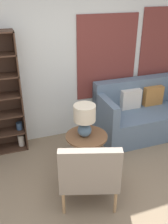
# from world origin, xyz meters

# --- Properties ---
(ground_plane) EXTENTS (14.00, 14.00, 0.00)m
(ground_plane) POSITION_xyz_m (0.00, 0.00, 0.00)
(ground_plane) COLOR #847056
(wall_back) EXTENTS (6.40, 0.08, 2.70)m
(wall_back) POSITION_xyz_m (0.07, 2.03, 1.35)
(wall_back) COLOR silver
(wall_back) RESTS_ON ground_plane
(armchair) EXTENTS (0.84, 0.80, 0.88)m
(armchair) POSITION_xyz_m (-0.07, 0.34, 0.49)
(armchair) COLOR tan
(armchair) RESTS_ON ground_plane
(couch) EXTENTS (1.67, 0.83, 0.94)m
(couch) POSITION_xyz_m (1.43, 1.60, 0.36)
(couch) COLOR slate
(couch) RESTS_ON ground_plane
(side_table) EXTENTS (0.59, 0.59, 0.51)m
(side_table) POSITION_xyz_m (0.15, 1.04, 0.46)
(side_table) COLOR brown
(side_table) RESTS_ON ground_plane
(table_lamp) EXTENTS (0.30, 0.30, 0.47)m
(table_lamp) POSITION_xyz_m (0.13, 1.04, 0.80)
(table_lamp) COLOR slate
(table_lamp) RESTS_ON side_table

